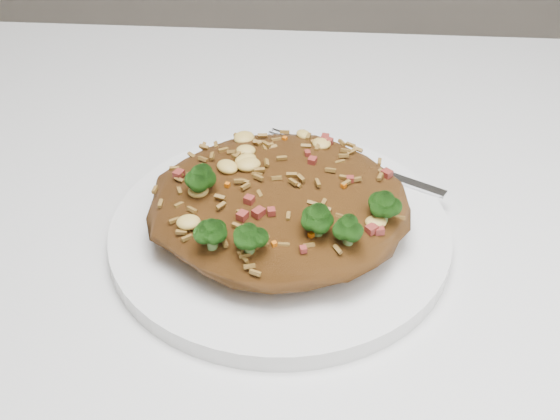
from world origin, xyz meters
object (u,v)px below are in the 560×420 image
at_px(dining_table, 344,375).
at_px(fork, 360,166).
at_px(plate, 280,233).
at_px(fried_rice, 280,197).

relative_size(dining_table, fork, 7.98).
bearing_deg(fork, dining_table, -65.23).
xyz_separation_m(plate, fork, (0.06, 0.08, 0.01)).
bearing_deg(fried_rice, fork, 53.23).
bearing_deg(fork, fried_rice, -98.97).
height_order(plate, fork, fork).
height_order(dining_table, plate, plate).
distance_m(dining_table, fork, 0.17).
relative_size(plate, fork, 1.66).
relative_size(plate, fried_rice, 1.33).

